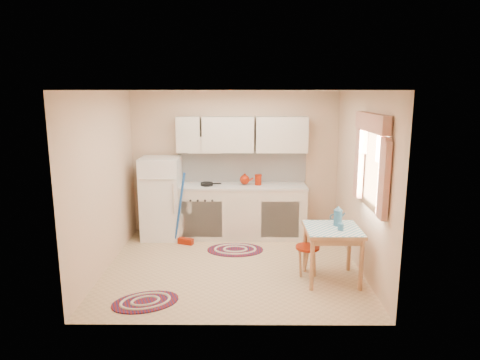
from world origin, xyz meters
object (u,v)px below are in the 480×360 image
at_px(table, 332,254).
at_px(fridge, 161,198).
at_px(base_cabinets, 240,212).
at_px(stool, 307,261).

bearing_deg(table, fridge, 146.63).
relative_size(fridge, base_cabinets, 0.62).
xyz_separation_m(fridge, table, (2.58, -1.70, -0.34)).
relative_size(fridge, table, 1.94).
xyz_separation_m(fridge, base_cabinets, (1.34, 0.05, -0.26)).
relative_size(fridge, stool, 3.33).
bearing_deg(table, base_cabinets, 125.33).
xyz_separation_m(base_cabinets, table, (1.24, -1.75, -0.08)).
distance_m(fridge, table, 3.11).
distance_m(base_cabinets, table, 2.14).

